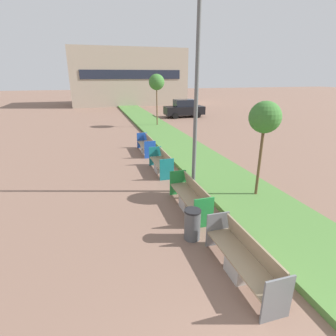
# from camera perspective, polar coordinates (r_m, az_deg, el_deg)

# --- Properties ---
(planter_grass_strip) EXTENTS (2.80, 120.00, 0.18)m
(planter_grass_strip) POSITION_cam_1_polar(r_m,az_deg,el_deg) (14.54, 5.35, 2.79)
(planter_grass_strip) COLOR #4C7A38
(planter_grass_strip) RESTS_ON ground
(building_backdrop) EXTENTS (16.61, 8.64, 7.99)m
(building_backdrop) POSITION_cam_1_polar(r_m,az_deg,el_deg) (43.17, -8.77, 18.93)
(building_backdrop) COLOR tan
(building_backdrop) RESTS_ON ground
(bench_grey_frame) EXTENTS (0.65, 2.41, 0.94)m
(bench_grey_frame) POSITION_cam_1_polar(r_m,az_deg,el_deg) (6.36, 16.02, -18.88)
(bench_grey_frame) COLOR #ADA8A0
(bench_grey_frame) RESTS_ON ground
(bench_green_frame) EXTENTS (0.65, 2.44, 0.94)m
(bench_green_frame) POSITION_cam_1_polar(r_m,az_deg,el_deg) (8.83, 4.86, -6.56)
(bench_green_frame) COLOR #ADA8A0
(bench_green_frame) RESTS_ON ground
(bench_teal_frame) EXTENTS (0.65, 2.13, 0.94)m
(bench_teal_frame) POSITION_cam_1_polar(r_m,az_deg,el_deg) (12.13, -1.45, 0.84)
(bench_teal_frame) COLOR #ADA8A0
(bench_teal_frame) RESTS_ON ground
(bench_blue_frame) EXTENTS (0.65, 2.31, 0.94)m
(bench_blue_frame) POSITION_cam_1_polar(r_m,az_deg,el_deg) (15.29, -4.71, 4.74)
(bench_blue_frame) COLOR #ADA8A0
(bench_blue_frame) RESTS_ON ground
(litter_bin) EXTENTS (0.45, 0.45, 0.88)m
(litter_bin) POSITION_cam_1_polar(r_m,az_deg,el_deg) (7.28, 5.31, -12.13)
(litter_bin) COLOR #4C4F51
(litter_bin) RESTS_ON ground
(street_lamp_post) EXTENTS (0.24, 0.44, 6.81)m
(street_lamp_post) POSITION_cam_1_polar(r_m,az_deg,el_deg) (9.36, 6.22, 16.55)
(street_lamp_post) COLOR #56595B
(street_lamp_post) RESTS_ON ground
(sapling_tree_near) EXTENTS (1.06, 1.06, 3.48)m
(sapling_tree_near) POSITION_cam_1_polar(r_m,az_deg,el_deg) (9.35, 20.34, 10.12)
(sapling_tree_near) COLOR brown
(sapling_tree_near) RESTS_ON ground
(sapling_tree_far) EXTENTS (1.31, 1.31, 4.39)m
(sapling_tree_far) POSITION_cam_1_polar(r_m,az_deg,el_deg) (22.93, -2.50, 18.11)
(sapling_tree_far) COLOR brown
(sapling_tree_far) RESTS_ON ground
(parked_car_distant) EXTENTS (4.23, 2.00, 1.86)m
(parked_car_distant) POSITION_cam_1_polar(r_m,az_deg,el_deg) (28.81, 3.54, 12.80)
(parked_car_distant) COLOR black
(parked_car_distant) RESTS_ON ground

